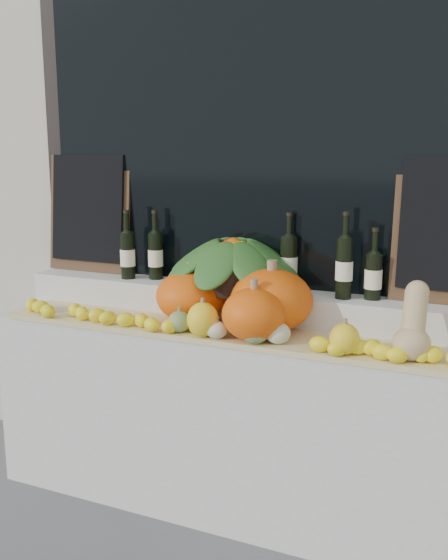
# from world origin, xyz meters

# --- Properties ---
(storefront_facade) EXTENTS (7.00, 0.94, 4.50)m
(storefront_facade) POSITION_xyz_m (0.00, 2.25, 2.25)
(storefront_facade) COLOR beige
(storefront_facade) RESTS_ON ground
(display_sill) EXTENTS (2.30, 0.55, 0.88)m
(display_sill) POSITION_xyz_m (0.00, 1.52, 0.44)
(display_sill) COLOR silver
(display_sill) RESTS_ON ground
(rear_tier) EXTENTS (2.30, 0.25, 0.16)m
(rear_tier) POSITION_xyz_m (0.00, 1.68, 0.96)
(rear_tier) COLOR silver
(rear_tier) RESTS_ON display_sill
(straw_bedding) EXTENTS (2.10, 0.32, 0.02)m
(straw_bedding) POSITION_xyz_m (0.00, 1.40, 0.89)
(straw_bedding) COLOR tan
(straw_bedding) RESTS_ON display_sill
(pumpkin_left) EXTENTS (0.38, 0.38, 0.24)m
(pumpkin_left) POSITION_xyz_m (-0.18, 1.48, 1.02)
(pumpkin_left) COLOR #F9600D
(pumpkin_left) RESTS_ON straw_bedding
(pumpkin_right) EXTENTS (0.38, 0.38, 0.27)m
(pumpkin_right) POSITION_xyz_m (0.21, 1.48, 1.04)
(pumpkin_right) COLOR #F9600D
(pumpkin_right) RESTS_ON straw_bedding
(pumpkin_center) EXTENTS (0.35, 0.35, 0.22)m
(pumpkin_center) POSITION_xyz_m (0.19, 1.32, 1.02)
(pumpkin_center) COLOR #F9600D
(pumpkin_center) RESTS_ON straw_bedding
(butternut_squash) EXTENTS (0.14, 0.21, 0.29)m
(butternut_squash) POSITION_xyz_m (0.83, 1.35, 1.03)
(butternut_squash) COLOR tan
(butternut_squash) RESTS_ON straw_bedding
(decorative_gourds) EXTENTS (0.84, 0.16, 0.17)m
(decorative_gourds) POSITION_xyz_m (0.16, 1.29, 0.96)
(decorative_gourds) COLOR #2C5C1B
(decorative_gourds) RESTS_ON straw_bedding
(lemon_heap) EXTENTS (2.20, 0.16, 0.06)m
(lemon_heap) POSITION_xyz_m (0.00, 1.29, 0.94)
(lemon_heap) COLOR yellow
(lemon_heap) RESTS_ON straw_bedding
(produce_bowl) EXTENTS (0.70, 0.70, 0.25)m
(produce_bowl) POSITION_xyz_m (-0.04, 1.66, 1.16)
(produce_bowl) COLOR black
(produce_bowl) RESTS_ON rear_tier
(wine_bottle_far_left) EXTENTS (0.08, 0.08, 0.35)m
(wine_bottle_far_left) POSITION_xyz_m (-0.62, 1.64, 1.16)
(wine_bottle_far_left) COLOR black
(wine_bottle_far_left) RESTS_ON rear_tier
(wine_bottle_near_left) EXTENTS (0.08, 0.08, 0.35)m
(wine_bottle_near_left) POSITION_xyz_m (-0.49, 1.69, 1.16)
(wine_bottle_near_left) COLOR black
(wine_bottle_near_left) RESTS_ON rear_tier
(wine_bottle_tall) EXTENTS (0.08, 0.08, 0.36)m
(wine_bottle_tall) POSITION_xyz_m (0.21, 1.73, 1.17)
(wine_bottle_tall) COLOR black
(wine_bottle_tall) RESTS_ON rear_tier
(wine_bottle_near_right) EXTENTS (0.08, 0.08, 0.38)m
(wine_bottle_near_right) POSITION_xyz_m (0.49, 1.65, 1.18)
(wine_bottle_near_right) COLOR black
(wine_bottle_near_right) RESTS_ON rear_tier
(wine_bottle_far_right) EXTENTS (0.08, 0.08, 0.32)m
(wine_bottle_far_right) POSITION_xyz_m (0.61, 1.69, 1.15)
(wine_bottle_far_right) COLOR black
(wine_bottle_far_right) RESTS_ON rear_tier
(chalkboard_left) EXTENTS (0.50, 0.09, 0.62)m
(chalkboard_left) POSITION_xyz_m (-0.92, 1.74, 1.36)
(chalkboard_left) COLOR #4C331E
(chalkboard_left) RESTS_ON rear_tier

